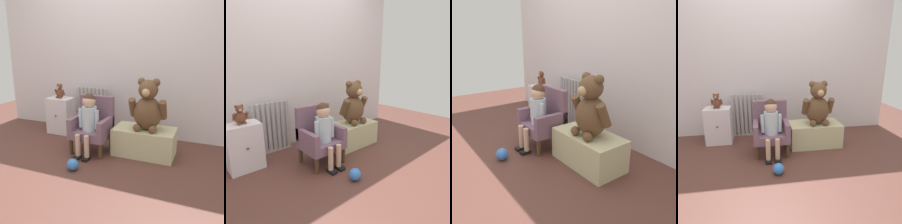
{
  "view_description": "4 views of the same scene",
  "coord_description": "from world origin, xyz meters",
  "views": [
    {
      "loc": [
        1.21,
        -2.0,
        1.24
      ],
      "look_at": [
        0.15,
        0.58,
        0.49
      ],
      "focal_mm": 40.0,
      "sensor_mm": 36.0,
      "label": 1
    },
    {
      "loc": [
        -1.3,
        -1.22,
        1.15
      ],
      "look_at": [
        0.26,
        0.58,
        0.53
      ],
      "focal_mm": 32.0,
      "sensor_mm": 36.0,
      "label": 2
    },
    {
      "loc": [
        2.15,
        -0.84,
        1.25
      ],
      "look_at": [
        0.28,
        0.53,
        0.49
      ],
      "focal_mm": 40.0,
      "sensor_mm": 36.0,
      "label": 3
    },
    {
      "loc": [
        -0.21,
        -1.86,
        1.22
      ],
      "look_at": [
        0.18,
        0.57,
        0.51
      ],
      "focal_mm": 32.0,
      "sensor_mm": 36.0,
      "label": 4
    }
  ],
  "objects": [
    {
      "name": "low_bench",
      "position": [
        0.53,
        0.64,
        0.16
      ],
      "size": [
        0.69,
        0.38,
        0.31
      ],
      "primitive_type": "cube",
      "color": "#BFBA8B",
      "rests_on": "ground_plane"
    },
    {
      "name": "back_wall",
      "position": [
        0.0,
        1.26,
        1.2
      ],
      "size": [
        3.8,
        0.05,
        2.4
      ],
      "primitive_type": "cube",
      "color": "silver",
      "rests_on": "ground_plane"
    },
    {
      "name": "small_teddy_bear",
      "position": [
        -0.78,
        0.92,
        0.6
      ],
      "size": [
        0.15,
        0.1,
        0.2
      ],
      "color": "brown",
      "rests_on": "small_dresser"
    },
    {
      "name": "large_teddy_bear",
      "position": [
        0.56,
        0.62,
        0.57
      ],
      "size": [
        0.42,
        0.3,
        0.58
      ],
      "color": "brown",
      "rests_on": "low_bench"
    },
    {
      "name": "toy_ball",
      "position": [
        -0.04,
        -0.01,
        0.06
      ],
      "size": [
        0.12,
        0.12,
        0.12
      ],
      "primitive_type": "sphere",
      "color": "#3775CB",
      "rests_on": "ground_plane"
    },
    {
      "name": "child_armchair",
      "position": [
        -0.07,
        0.53,
        0.31
      ],
      "size": [
        0.44,
        0.38,
        0.65
      ],
      "color": "#775568",
      "rests_on": "ground_plane"
    },
    {
      "name": "child_figure",
      "position": [
        -0.07,
        0.42,
        0.46
      ],
      "size": [
        0.25,
        0.35,
        0.71
      ],
      "color": "silver",
      "rests_on": "ground_plane"
    },
    {
      "name": "small_dresser",
      "position": [
        -0.78,
        0.92,
        0.26
      ],
      "size": [
        0.35,
        0.27,
        0.51
      ],
      "color": "silver",
      "rests_on": "ground_plane"
    },
    {
      "name": "radiator",
      "position": [
        -0.38,
        1.13,
        0.32
      ],
      "size": [
        0.5,
        0.05,
        0.64
      ],
      "color": "#AEA8A8",
      "rests_on": "ground_plane"
    },
    {
      "name": "ground_plane",
      "position": [
        0.0,
        0.0,
        0.0
      ],
      "size": [
        6.0,
        6.0,
        0.0
      ],
      "primitive_type": "plane",
      "color": "brown"
    }
  ]
}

